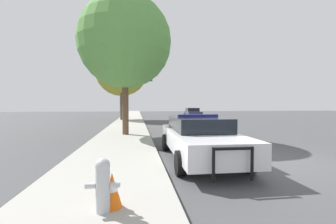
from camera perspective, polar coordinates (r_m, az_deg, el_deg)
ground_plane at (r=8.22m, az=24.74°, el=-11.27°), size 110.00×110.00×0.00m
sidewalk_left at (r=6.99m, az=-14.25°, el=-12.92°), size 3.00×110.00×0.13m
police_car at (r=7.70m, az=7.93°, el=-6.25°), size 2.19×5.34×1.51m
fire_hydrant at (r=3.89m, az=-16.22°, el=-17.01°), size 0.54×0.24×0.87m
traffic_light at (r=25.49m, az=-8.75°, el=6.55°), size 3.54×0.35×5.41m
car_background_oncoming at (r=28.94m, az=6.24°, el=-0.27°), size 2.19×4.77×1.43m
tree_sidewalk_near at (r=13.64m, az=-10.86°, el=17.07°), size 5.29×5.29×7.95m
tree_sidewalk_mid at (r=27.10m, az=-11.71°, el=10.42°), size 6.11×6.11×8.83m
traffic_cone at (r=4.06m, az=-14.03°, el=-18.68°), size 0.34×0.34×0.58m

